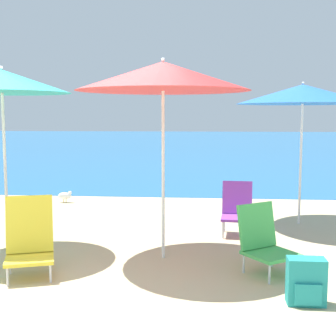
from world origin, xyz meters
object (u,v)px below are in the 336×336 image
(beach_umbrella_red, at_px, (163,76))
(beach_chair_purple, at_px, (237,208))
(beach_chair_yellow, at_px, (30,239))
(beach_chair_green, at_px, (264,240))
(backpack_teal, at_px, (306,282))
(beach_umbrella_blue, at_px, (303,94))
(beach_umbrella_teal, at_px, (2,81))
(seagull, at_px, (65,195))

(beach_umbrella_red, bearing_deg, beach_chair_purple, 52.87)
(beach_chair_yellow, xyz_separation_m, beach_chair_green, (2.48, 0.31, -0.04))
(backpack_teal, bearing_deg, beach_chair_yellow, 168.82)
(beach_umbrella_blue, bearing_deg, beach_umbrella_teal, -154.51)
(backpack_teal, bearing_deg, beach_umbrella_red, 138.19)
(beach_chair_purple, xyz_separation_m, backpack_teal, (0.47, -2.50, -0.17))
(beach_chair_purple, height_order, backpack_teal, beach_chair_purple)
(beach_umbrella_blue, xyz_separation_m, beach_chair_green, (-0.81, -2.34, -1.65))
(beach_umbrella_red, height_order, beach_chair_green, beach_umbrella_red)
(beach_chair_purple, bearing_deg, seagull, 150.63)
(beach_chair_green, bearing_deg, beach_umbrella_teal, 134.89)
(beach_chair_yellow, bearing_deg, backpack_teal, -30.28)
(beach_umbrella_blue, distance_m, beach_chair_green, 2.98)
(beach_chair_green, bearing_deg, seagull, 95.80)
(beach_chair_purple, bearing_deg, beach_chair_green, -78.93)
(beach_chair_yellow, bearing_deg, beach_chair_green, -12.08)
(seagull, bearing_deg, beach_umbrella_red, -56.18)
(backpack_teal, bearing_deg, beach_umbrella_teal, 158.25)
(beach_umbrella_blue, height_order, seagull, beach_umbrella_blue)
(beach_umbrella_teal, xyz_separation_m, beach_chair_green, (3.08, -0.49, -1.74))
(beach_chair_green, bearing_deg, beach_umbrella_blue, 34.84)
(beach_umbrella_red, xyz_separation_m, backpack_teal, (1.41, -1.26, -1.92))
(beach_chair_purple, xyz_separation_m, beach_chair_green, (0.19, -1.64, -0.02))
(beach_umbrella_red, relative_size, seagull, 8.68)
(beach_umbrella_blue, relative_size, beach_umbrella_red, 0.94)
(beach_umbrella_teal, bearing_deg, beach_umbrella_blue, 25.49)
(beach_chair_green, bearing_deg, beach_umbrella_red, 123.96)
(beach_chair_green, bearing_deg, beach_chair_yellow, 150.94)
(beach_chair_yellow, xyz_separation_m, backpack_teal, (2.76, -0.55, -0.18))
(beach_umbrella_teal, height_order, beach_chair_green, beach_umbrella_teal)
(beach_chair_green, distance_m, seagull, 5.07)
(beach_umbrella_teal, distance_m, beach_chair_purple, 3.55)
(beach_chair_purple, height_order, beach_chair_green, beach_chair_purple)
(beach_umbrella_red, distance_m, beach_chair_purple, 2.34)
(beach_umbrella_blue, bearing_deg, beach_chair_purple, -145.24)
(beach_umbrella_red, xyz_separation_m, beach_chair_yellow, (-1.35, -0.72, -1.74))
(beach_umbrella_blue, distance_m, beach_umbrella_teal, 4.31)
(beach_chair_green, xyz_separation_m, seagull, (-3.38, 3.77, -0.21))
(beach_chair_yellow, relative_size, backpack_teal, 1.96)
(beach_umbrella_teal, height_order, beach_chair_purple, beach_umbrella_teal)
(beach_umbrella_red, bearing_deg, seagull, 123.82)
(seagull, bearing_deg, beach_chair_purple, -33.71)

